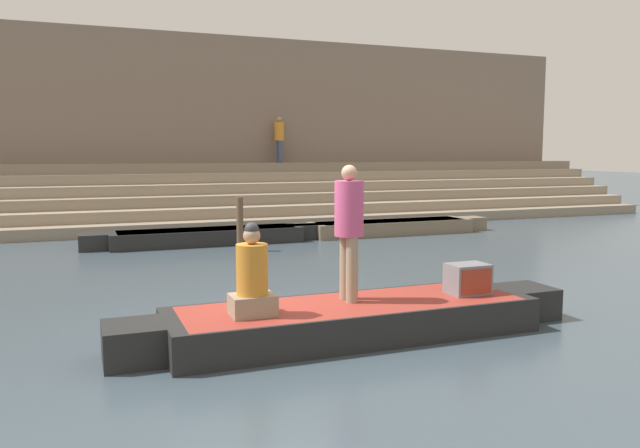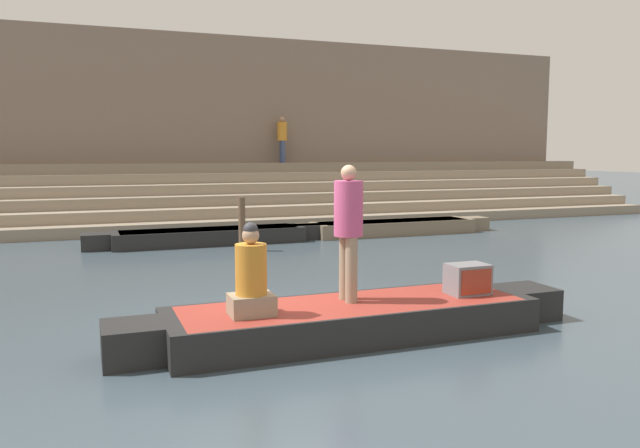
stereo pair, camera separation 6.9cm
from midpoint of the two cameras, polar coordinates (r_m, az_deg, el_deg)
name	(u,v)px [view 1 (the left image)]	position (r m, az deg, el deg)	size (l,w,h in m)	color
ground_plane	(266,324)	(8.84, -5.17, -9.06)	(120.00, 120.00, 0.00)	#3D4C56
ghat_steps	(156,203)	(21.17, -14.86, 1.85)	(36.00, 4.38, 2.00)	gray
back_wall	(147,128)	(23.29, -15.66, 8.48)	(34.20, 1.28, 6.57)	#7F6B5B
rowboat_main	(353,319)	(8.17, 2.83, -8.63)	(6.17, 1.49, 0.44)	black
person_standing	(349,223)	(8.07, 2.42, 0.05)	(0.38, 0.38, 1.78)	gray
person_rowing	(252,279)	(7.48, -6.48, -5.01)	(0.53, 0.41, 1.12)	gray
tv_set	(468,279)	(8.82, 13.15, -4.91)	(0.55, 0.42, 0.42)	slate
moored_boat_shore	(391,227)	(18.33, 6.41, -0.26)	(6.25, 1.15, 0.40)	#756651
moored_boat_distant	(208,236)	(16.49, -10.34, -1.08)	(6.31, 1.15, 0.40)	black
mooring_post	(240,224)	(15.16, -7.46, -0.02)	(0.17, 0.17, 1.31)	brown
person_on_steps	(279,136)	(23.28, -3.83, 8.00)	(0.36, 0.36, 1.69)	#3D4C75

